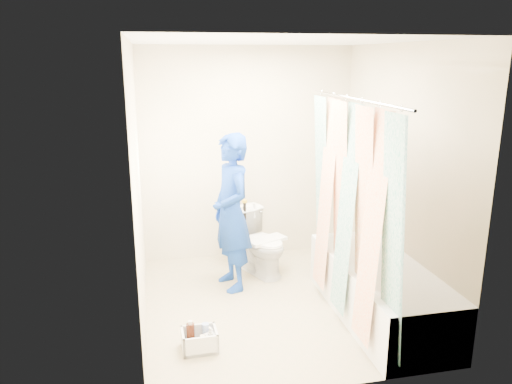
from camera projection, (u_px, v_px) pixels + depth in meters
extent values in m
plane|color=tan|center=(275.00, 304.00, 4.75)|extent=(2.60, 2.60, 0.00)
cube|color=white|center=(278.00, 41.00, 4.13)|extent=(2.40, 2.60, 0.02)
cube|color=beige|center=(248.00, 155.00, 5.67)|extent=(2.40, 0.02, 2.40)
cube|color=beige|center=(326.00, 229.00, 3.21)|extent=(2.40, 0.02, 2.40)
cube|color=beige|center=(138.00, 189.00, 4.20)|extent=(0.02, 2.60, 2.40)
cube|color=beige|center=(400.00, 175.00, 4.68)|extent=(0.02, 2.60, 2.40)
cube|color=white|center=(379.00, 291.00, 4.46)|extent=(0.70, 1.75, 0.50)
cube|color=white|center=(380.00, 269.00, 4.40)|extent=(0.58, 1.63, 0.06)
cylinder|color=silver|center=(354.00, 99.00, 3.95)|extent=(0.02, 1.90, 0.02)
cube|color=silver|center=(348.00, 211.00, 4.19)|extent=(0.06, 1.75, 1.80)
imported|color=white|center=(260.00, 242.00, 5.36)|extent=(0.63, 0.78, 0.69)
cube|color=white|center=(267.00, 240.00, 5.26)|extent=(0.46, 0.34, 0.03)
cylinder|color=black|center=(245.00, 211.00, 5.38)|extent=(0.03, 0.03, 0.20)
cylinder|color=gold|center=(245.00, 201.00, 5.35)|extent=(0.06, 0.06, 0.03)
cylinder|color=silver|center=(254.00, 211.00, 5.46)|extent=(0.03, 0.03, 0.17)
imported|color=navy|center=(231.00, 213.00, 4.92)|extent=(0.50, 0.64, 1.58)
cube|color=silver|center=(200.00, 348.00, 4.00)|extent=(0.29, 0.23, 0.03)
cube|color=silver|center=(183.00, 342.00, 3.95)|extent=(0.02, 0.23, 0.17)
cube|color=silver|center=(216.00, 338.00, 4.01)|extent=(0.02, 0.23, 0.17)
cube|color=silver|center=(201.00, 347.00, 3.89)|extent=(0.28, 0.03, 0.17)
cube|color=silver|center=(198.00, 333.00, 4.08)|extent=(0.28, 0.03, 0.17)
cylinder|color=#3B170B|center=(191.00, 334.00, 3.99)|extent=(0.07, 0.07, 0.19)
cylinder|color=white|center=(206.00, 333.00, 4.03)|extent=(0.06, 0.06, 0.17)
cylinder|color=beige|center=(203.00, 342.00, 3.94)|extent=(0.04, 0.04, 0.12)
cylinder|color=#3B170B|center=(192.00, 348.00, 3.92)|extent=(0.06, 0.06, 0.06)
cylinder|color=gold|center=(192.00, 344.00, 3.91)|extent=(0.06, 0.06, 0.01)
imported|color=silver|center=(211.00, 338.00, 3.96)|extent=(0.11, 0.11, 0.18)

